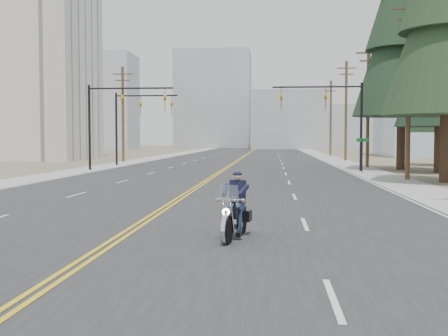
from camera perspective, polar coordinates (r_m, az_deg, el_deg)
name	(u,v)px	position (r m, az deg, el deg)	size (l,w,h in m)	color
ground_plane	(106,248)	(13.97, -11.93, -7.95)	(400.00, 400.00, 0.00)	#776D56
road	(245,156)	(83.25, 2.16, 1.25)	(20.00, 200.00, 0.01)	#303033
sidewalk_left	(169,156)	(84.59, -5.65, 1.26)	(3.00, 200.00, 0.01)	#A5A5A0
sidewalk_right	(323,156)	(83.50, 10.07, 1.21)	(3.00, 200.00, 0.01)	#A5A5A0
traffic_mast_left	(113,110)	(47.00, -11.18, 5.80)	(7.10, 0.26, 7.00)	black
traffic_mast_right	(335,109)	(45.45, 11.25, 5.89)	(7.10, 0.26, 7.00)	black
traffic_mast_far	(133,115)	(54.80, -9.19, 5.35)	(6.10, 0.26, 7.00)	black
street_sign	(362,149)	(43.66, 13.88, 1.87)	(0.90, 0.06, 2.62)	black
utility_pole_b	(409,85)	(37.25, 18.27, 8.05)	(2.20, 0.30, 11.50)	brown
utility_pole_c	(368,103)	(51.91, 14.42, 6.37)	(2.20, 0.30, 11.00)	brown
utility_pole_d	(346,109)	(66.74, 12.29, 5.86)	(2.20, 0.30, 11.50)	brown
utility_pole_e	(331,117)	(83.61, 10.79, 5.13)	(2.20, 0.30, 11.00)	brown
utility_pole_left	(123,112)	(63.37, -10.23, 5.58)	(2.20, 0.30, 10.50)	brown
apartment_block	(15,39)	(76.26, -20.45, 12.20)	(18.00, 14.00, 30.00)	silver
haze_bldg_a	(104,102)	(134.18, -12.08, 6.57)	(14.00, 12.00, 22.00)	#B7BCC6
haze_bldg_b	(289,120)	(138.24, 6.59, 4.85)	(18.00, 14.00, 14.00)	#ADB2B7
haze_bldg_c	(442,108)	(128.43, 21.29, 5.69)	(16.00, 12.00, 18.00)	#B7BCC6
haze_bldg_d	(214,100)	(154.30, -1.06, 6.91)	(20.00, 15.00, 26.00)	#ADB2B7
haze_bldg_e	(346,126)	(164.50, 12.28, 4.17)	(14.00, 14.00, 12.00)	#B7BCC6
haze_bldg_f	(65,118)	(153.06, -15.81, 4.96)	(12.00, 12.00, 16.00)	#ADB2B7
motorcyclist	(235,206)	(14.69, 1.10, -3.86)	(0.97, 2.25, 1.76)	black
conifer_mid	(441,39)	(46.26, 21.18, 12.14)	(6.60, 6.60, 17.61)	#382619
conifer_tall	(403,14)	(50.14, 17.72, 14.64)	(8.04, 8.04, 22.35)	#382619
conifer_far	(440,69)	(58.24, 21.13, 9.37)	(6.02, 6.02, 16.13)	#382619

